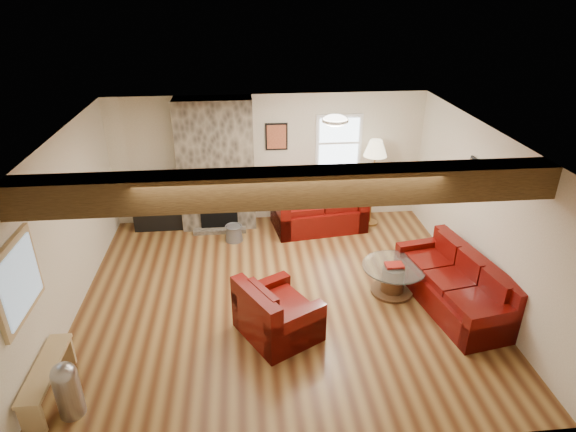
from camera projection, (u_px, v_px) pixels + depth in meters
The scene contains 18 objects.
room at pixel (281, 223), 6.84m from camera, with size 8.00×8.00×8.00m.
oak_beam at pixel (290, 187), 5.26m from camera, with size 6.00×0.36×0.38m, color #301F0E.
chimney_breast at pixel (217, 167), 9.00m from camera, with size 1.40×0.67×2.50m.
back_window at pixel (339, 143), 9.26m from camera, with size 0.90×0.08×1.10m, color white, non-canonical shape.
hatch_window at pixel (18, 281), 5.15m from camera, with size 0.08×1.00×0.90m, color tan, non-canonical shape.
ceiling_dome at pixel (335, 122), 7.21m from camera, with size 0.40×0.40×0.18m, color silver, non-canonical shape.
artwork_back at pixel (277, 137), 9.08m from camera, with size 0.42×0.06×0.52m, color black, non-canonical shape.
artwork_right at pixel (477, 175), 7.15m from camera, with size 0.06×0.55×0.42m, color black, non-canonical shape.
sofa_three at pixel (453, 282), 7.01m from camera, with size 2.04×0.85×0.79m, color #440404, non-canonical shape.
loveseat at pixel (319, 206), 9.27m from camera, with size 1.71×0.98×0.91m, color #440404, non-canonical shape.
armchair_red at pixel (278, 309), 6.43m from camera, with size 0.99×0.87×0.81m, color #440404, non-canonical shape.
coffee_table at pixel (393, 279), 7.37m from camera, with size 0.96×0.96×0.50m.
tv_cabinet at pixel (162, 215), 9.36m from camera, with size 1.03×0.41×0.52m, color black.
television at pixel (159, 191), 9.13m from camera, with size 0.86×0.11×0.50m, color black.
floor_lamp at pixel (375, 153), 8.96m from camera, with size 0.44×0.44×1.71m.
pine_bench at pixel (49, 381), 5.51m from camera, with size 0.27×1.14×0.43m, color tan, non-canonical shape.
pedal_bin at pixel (68, 389), 5.22m from camera, with size 0.28×0.28×0.70m, color #9B9BA0, non-canonical shape.
coal_bucket at pixel (234, 233), 8.90m from camera, with size 0.33×0.33×0.31m, color slate, non-canonical shape.
Camera 1 is at (-0.50, -6.09, 4.34)m, focal length 30.00 mm.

